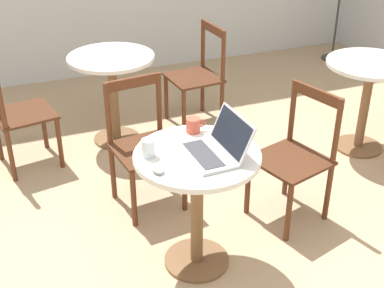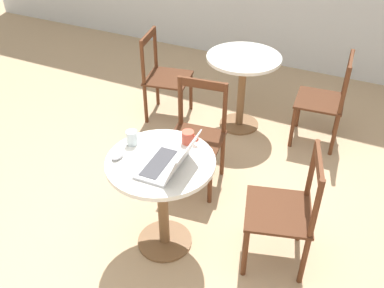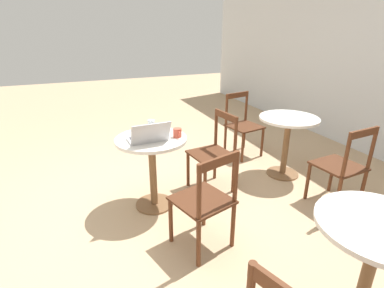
{
  "view_description": "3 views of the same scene",
  "coord_description": "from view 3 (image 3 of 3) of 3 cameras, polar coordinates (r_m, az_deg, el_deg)",
  "views": [
    {
      "loc": [
        -0.9,
        -2.23,
        2.15
      ],
      "look_at": [
        0.11,
        0.36,
        0.6
      ],
      "focal_mm": 50.0,
      "sensor_mm": 36.0,
      "label": 1
    },
    {
      "loc": [
        1.08,
        -1.75,
        2.35
      ],
      "look_at": [
        0.07,
        0.35,
        0.67
      ],
      "focal_mm": 40.0,
      "sensor_mm": 36.0,
      "label": 2
    },
    {
      "loc": [
        2.6,
        -0.61,
        1.72
      ],
      "look_at": [
        -0.02,
        0.46,
        0.6
      ],
      "focal_mm": 28.0,
      "sensor_mm": 36.0,
      "label": 3
    }
  ],
  "objects": [
    {
      "name": "drinking_glass",
      "position": [
        3.07,
        -7.76,
        3.67
      ],
      "size": [
        0.07,
        0.07,
        0.1
      ],
      "color": "silver",
      "rests_on": "cafe_table_near"
    },
    {
      "name": "chair_near_right",
      "position": [
        2.4,
        2.57,
        -10.93
      ],
      "size": [
        0.51,
        0.51,
        0.86
      ],
      "color": "#562D19",
      "rests_on": "ground_plane"
    },
    {
      "name": "laptop",
      "position": [
        2.75,
        -8.32,
        1.36
      ],
      "size": [
        0.3,
        0.36,
        0.21
      ],
      "color": "#B7B7BC",
      "rests_on": "cafe_table_near"
    },
    {
      "name": "cafe_table_near",
      "position": [
        2.92,
        -7.63,
        -2.14
      ],
      "size": [
        0.68,
        0.68,
        0.74
      ],
      "color": "brown",
      "rests_on": "ground_plane"
    },
    {
      "name": "cafe_table_far",
      "position": [
        3.7,
        17.73,
        2.21
      ],
      "size": [
        0.68,
        0.68,
        0.74
      ],
      "color": "brown",
      "rests_on": "ground_plane"
    },
    {
      "name": "chair_far_right",
      "position": [
        3.29,
        26.71,
        -3.91
      ],
      "size": [
        0.45,
        0.45,
        0.86
      ],
      "color": "#562D19",
      "rests_on": "ground_plane"
    },
    {
      "name": "mug",
      "position": [
        2.83,
        -2.8,
        2.15
      ],
      "size": [
        0.12,
        0.08,
        0.08
      ],
      "color": "#C64C38",
      "rests_on": "cafe_table_near"
    },
    {
      "name": "cafe_table_mid",
      "position": [
        2.04,
        31.38,
        -16.87
      ],
      "size": [
        0.68,
        0.68,
        0.74
      ],
      "color": "brown",
      "rests_on": "ground_plane"
    },
    {
      "name": "ground_plane",
      "position": [
        3.18,
        -7.68,
        -11.39
      ],
      "size": [
        16.0,
        16.0,
        0.0
      ],
      "primitive_type": "plane",
      "color": "tan"
    },
    {
      "name": "mouse",
      "position": [
        3.05,
        -10.69,
        2.73
      ],
      "size": [
        0.06,
        0.1,
        0.03
      ],
      "color": "#B7B7BC",
      "rests_on": "cafe_table_near"
    },
    {
      "name": "chair_near_back",
      "position": [
        3.27,
        4.24,
        -1.67
      ],
      "size": [
        0.46,
        0.46,
        0.86
      ],
      "color": "#562D19",
      "rests_on": "ground_plane"
    },
    {
      "name": "chair_far_left",
      "position": [
        4.24,
        9.57,
        3.57
      ],
      "size": [
        0.49,
        0.49,
        0.86
      ],
      "color": "#562D19",
      "rests_on": "ground_plane"
    }
  ]
}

